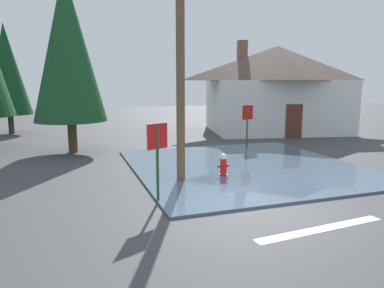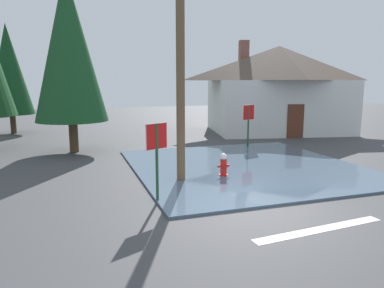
# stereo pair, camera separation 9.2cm
# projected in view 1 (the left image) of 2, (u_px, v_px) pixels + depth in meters

# --- Properties ---
(ground_plane) EXTENTS (80.00, 80.00, 0.10)m
(ground_plane) POSITION_uv_depth(u_px,v_px,m) (267.00, 213.00, 9.34)
(ground_plane) COLOR #424244
(flood_puddle) EXTENTS (8.46, 8.81, 0.07)m
(flood_puddle) POSITION_uv_depth(u_px,v_px,m) (244.00, 166.00, 14.18)
(flood_puddle) COLOR #4C6075
(flood_puddle) RESTS_ON ground
(lane_stop_bar) EXTENTS (3.50, 0.59, 0.01)m
(lane_stop_bar) POSITION_uv_depth(u_px,v_px,m) (321.00, 229.00, 8.20)
(lane_stop_bar) COLOR silver
(lane_stop_bar) RESTS_ON ground
(stop_sign_near) EXTENTS (0.66, 0.32, 2.21)m
(stop_sign_near) POSITION_uv_depth(u_px,v_px,m) (157.00, 146.00, 9.75)
(stop_sign_near) COLOR #1E4C28
(stop_sign_near) RESTS_ON ground
(fire_hydrant) EXTENTS (0.43, 0.37, 0.85)m
(fire_hydrant) POSITION_uv_depth(u_px,v_px,m) (223.00, 166.00, 12.57)
(fire_hydrant) COLOR red
(fire_hydrant) RESTS_ON ground
(utility_pole) EXTENTS (1.60, 0.28, 7.58)m
(utility_pole) POSITION_uv_depth(u_px,v_px,m) (180.00, 60.00, 11.43)
(utility_pole) COLOR brown
(utility_pole) RESTS_ON ground
(stop_sign_far) EXTENTS (0.74, 0.23, 2.17)m
(stop_sign_far) POSITION_uv_depth(u_px,v_px,m) (247.00, 117.00, 18.05)
(stop_sign_far) COLOR #1E4C28
(stop_sign_far) RESTS_ON ground
(house) EXTENTS (10.14, 8.18, 6.03)m
(house) POSITION_uv_depth(u_px,v_px,m) (276.00, 88.00, 23.96)
(house) COLOR silver
(house) RESTS_ON ground
(pine_tree_tall_left) EXTENTS (3.30, 3.30, 8.24)m
(pine_tree_tall_left) POSITION_uv_depth(u_px,v_px,m) (67.00, 47.00, 16.32)
(pine_tree_tall_left) COLOR #4C3823
(pine_tree_tall_left) RESTS_ON ground
(pine_tree_far_center) EXTENTS (2.76, 2.76, 6.89)m
(pine_tree_far_center) POSITION_uv_depth(u_px,v_px,m) (6.00, 69.00, 22.60)
(pine_tree_far_center) COLOR #4C3823
(pine_tree_far_center) RESTS_ON ground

